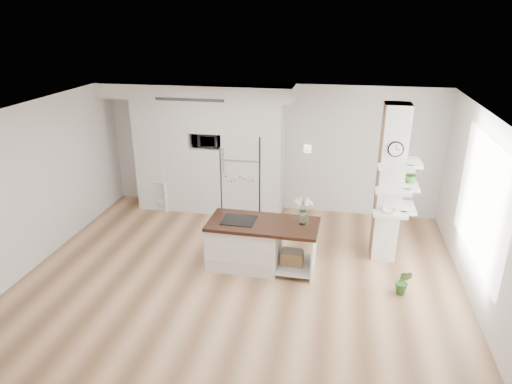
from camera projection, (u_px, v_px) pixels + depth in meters
floor at (240, 279)px, 7.38m from camera, size 7.00×6.00×0.01m
room at (239, 170)px, 6.70m from camera, size 7.04×6.04×2.72m
cabinet_wall at (200, 142)px, 9.52m from camera, size 4.00×0.71×2.70m
refrigerator at (243, 173)px, 9.60m from camera, size 0.78×0.69×1.75m
column at (395, 186)px, 7.50m from camera, size 0.69×0.90×2.70m
window at (482, 202)px, 6.50m from camera, size 0.00×2.40×2.40m
pendant_light at (358, 156)px, 6.44m from camera, size 0.12×0.12×0.10m
kitchen_island at (251, 242)px, 7.63m from camera, size 1.83×0.90×1.39m
bookshelf at (161, 196)px, 9.96m from camera, size 0.63×0.47×0.66m
floor_plant_a at (403, 282)px, 6.89m from camera, size 0.30×0.27×0.44m
floor_plant_b at (382, 242)px, 8.02m from camera, size 0.34×0.34×0.49m
microwave at (207, 140)px, 9.42m from camera, size 0.54×0.37×0.30m
shelf_plant at (411, 174)px, 7.55m from camera, size 0.27×0.23×0.30m
decor_bowl at (389, 211)px, 7.43m from camera, size 0.22×0.22×0.05m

